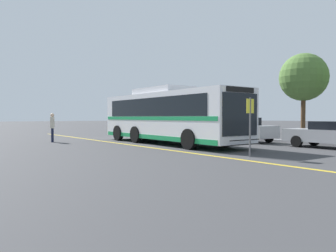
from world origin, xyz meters
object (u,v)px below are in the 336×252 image
Objects in this scene: parked_car_1 at (184,128)px; pedestrian_0 at (52,126)px; parked_car_2 at (243,130)px; parked_car_3 at (333,134)px; transit_bus at (168,115)px; bus_stop_sign at (250,119)px; tree_1 at (304,77)px; parked_car_0 at (147,126)px.

parked_car_1 is 9.71m from pedestrian_0.
parked_car_3 is at bearing 93.56° from parked_car_2.
transit_bus is at bearing -15.38° from parked_car_2.
bus_stop_sign is 0.41× the size of tree_1.
parked_car_0 is 16.50m from parked_car_3.
bus_stop_sign is 10.16m from tree_1.
parked_car_1 is 12.53m from bus_stop_sign.
parked_car_1 is 9.12m from tree_1.
tree_1 is (2.13, 3.23, 3.31)m from parked_car_2.
parked_car_1 is at bearing 105.88° from pedestrian_0.
parked_car_1 is 1.00× the size of parked_car_2.
transit_bus is 2.68× the size of parked_car_2.
parked_car_3 is 6.06m from bus_stop_sign.
parked_car_2 is at bearing -85.19° from parked_car_1.
tree_1 is (3.77, 7.98, 2.40)m from transit_bus.
tree_1 is (13.00, 3.40, 3.34)m from parked_car_0.
parked_car_0 is at bearing 135.63° from pedestrian_0.
parked_car_2 is 2.38× the size of pedestrian_0.
transit_bus is 10.34m from parked_car_0.
pedestrian_0 reaches higher than parked_car_1.
parked_car_2 is at bearing -123.41° from tree_1.
parked_car_0 is 1.03× the size of parked_car_3.
bus_stop_sign is (11.05, -5.86, 0.71)m from parked_car_1.
parked_car_3 is at bearing 124.45° from transit_bus.
bus_stop_sign reaches higher than parked_car_0.
parked_car_1 is at bearing -116.53° from bus_stop_sign.
parked_car_3 is at bearing -86.07° from parked_car_1.
parked_car_2 is at bearing 78.00° from pedestrian_0.
parked_car_0 is (-9.23, 4.58, -0.94)m from transit_bus.
transit_bus is 8.73m from parked_car_3.
parked_car_1 reaches higher than parked_car_3.
transit_bus reaches higher than parked_car_1.
tree_1 is (9.01, 13.02, 3.05)m from pedestrian_0.
pedestrian_0 is at bearing 130.11° from parked_car_3.
parked_car_1 is at bearing -137.39° from transit_bus.
bus_stop_sign reaches higher than parked_car_3.
bus_stop_sign is at bearing -70.59° from tree_1.
transit_bus is 5.10m from parked_car_2.
tree_1 is at bearing 156.10° from transit_bus.
parked_car_3 is at bearing 179.13° from bus_stop_sign.
tree_1 is at bearing -63.26° from parked_car_1.
parked_car_0 is at bearing -114.99° from transit_bus.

